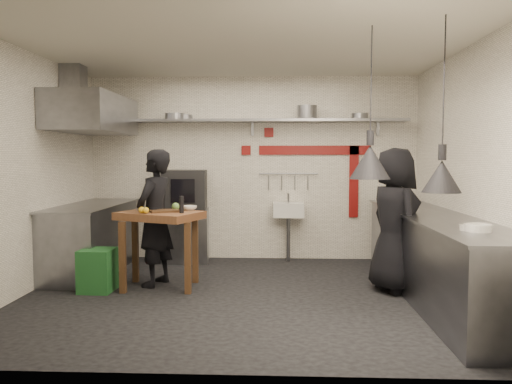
{
  "coord_description": "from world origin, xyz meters",
  "views": [
    {
      "loc": [
        0.39,
        -5.59,
        1.57
      ],
      "look_at": [
        0.13,
        0.3,
        1.16
      ],
      "focal_mm": 35.0,
      "sensor_mm": 36.0,
      "label": 1
    }
  ],
  "objects_px": {
    "chef_left": "(155,218)",
    "chef_right": "(394,220)",
    "green_bin": "(97,270)",
    "prep_table": "(160,250)",
    "oven_stand": "(188,235)",
    "combi_oven": "(185,189)"
  },
  "relations": [
    {
      "from": "chef_left",
      "to": "chef_right",
      "type": "bearing_deg",
      "value": 103.16
    },
    {
      "from": "green_bin",
      "to": "prep_table",
      "type": "height_order",
      "value": "prep_table"
    },
    {
      "from": "prep_table",
      "to": "chef_left",
      "type": "bearing_deg",
      "value": 151.45
    },
    {
      "from": "oven_stand",
      "to": "chef_left",
      "type": "height_order",
      "value": "chef_left"
    },
    {
      "from": "combi_oven",
      "to": "chef_right",
      "type": "bearing_deg",
      "value": -34.2
    },
    {
      "from": "green_bin",
      "to": "chef_left",
      "type": "bearing_deg",
      "value": 27.45
    },
    {
      "from": "chef_left",
      "to": "chef_right",
      "type": "relative_size",
      "value": 0.99
    },
    {
      "from": "oven_stand",
      "to": "combi_oven",
      "type": "distance_m",
      "value": 0.69
    },
    {
      "from": "combi_oven",
      "to": "green_bin",
      "type": "xyz_separation_m",
      "value": [
        -0.72,
        -1.72,
        -0.84
      ]
    },
    {
      "from": "chef_right",
      "to": "combi_oven",
      "type": "bearing_deg",
      "value": 42.06
    },
    {
      "from": "green_bin",
      "to": "prep_table",
      "type": "distance_m",
      "value": 0.76
    },
    {
      "from": "green_bin",
      "to": "chef_left",
      "type": "xyz_separation_m",
      "value": [
        0.61,
        0.32,
        0.58
      ]
    },
    {
      "from": "oven_stand",
      "to": "chef_right",
      "type": "xyz_separation_m",
      "value": [
        2.71,
        -1.56,
        0.44
      ]
    },
    {
      "from": "oven_stand",
      "to": "chef_left",
      "type": "bearing_deg",
      "value": -100.86
    },
    {
      "from": "combi_oven",
      "to": "prep_table",
      "type": "relative_size",
      "value": 0.69
    },
    {
      "from": "chef_left",
      "to": "chef_right",
      "type": "distance_m",
      "value": 2.87
    },
    {
      "from": "oven_stand",
      "to": "green_bin",
      "type": "xyz_separation_m",
      "value": [
        -0.76,
        -1.72,
        -0.15
      ]
    },
    {
      "from": "prep_table",
      "to": "chef_left",
      "type": "relative_size",
      "value": 0.55
    },
    {
      "from": "green_bin",
      "to": "chef_right",
      "type": "height_order",
      "value": "chef_right"
    },
    {
      "from": "oven_stand",
      "to": "chef_right",
      "type": "distance_m",
      "value": 3.16
    },
    {
      "from": "prep_table",
      "to": "chef_left",
      "type": "distance_m",
      "value": 0.4
    },
    {
      "from": "prep_table",
      "to": "chef_right",
      "type": "height_order",
      "value": "chef_right"
    }
  ]
}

